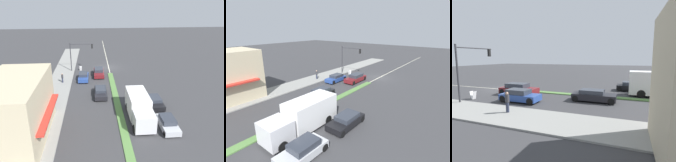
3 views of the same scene
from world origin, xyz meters
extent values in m
plane|color=#38383A|center=(0.00, 18.00, 0.00)|extent=(160.00, 160.00, 0.00)
cube|color=gray|center=(9.00, 18.50, 0.06)|extent=(4.00, 73.00, 0.12)
cube|color=#568442|center=(0.00, 27.00, 0.05)|extent=(0.90, 46.00, 0.10)
cube|color=beige|center=(0.00, 0.00, 0.00)|extent=(0.16, 60.00, 0.01)
cube|color=#C6B793|center=(10.96, 23.81, 3.34)|extent=(5.59, 10.62, 6.45)
cube|color=red|center=(7.81, 23.81, 2.92)|extent=(0.70, 8.50, 0.20)
cylinder|color=#333338|center=(7.55, 1.86, 2.92)|extent=(0.18, 0.18, 5.60)
cylinder|color=#333338|center=(5.30, 1.86, 5.42)|extent=(4.50, 0.12, 0.12)
cube|color=black|center=(3.35, 1.86, 4.97)|extent=(0.28, 0.24, 0.84)
sphere|color=red|center=(3.35, 1.73, 5.24)|extent=(0.18, 0.18, 0.18)
sphere|color=gold|center=(3.35, 1.73, 4.97)|extent=(0.18, 0.18, 0.18)
sphere|color=green|center=(3.35, 1.73, 4.70)|extent=(0.18, 0.18, 0.18)
cylinder|color=#282D42|center=(8.53, 8.33, 0.54)|extent=(0.26, 0.26, 0.83)
cylinder|color=#333338|center=(8.53, 8.33, 1.25)|extent=(0.34, 0.34, 0.59)
sphere|color=tan|center=(8.53, 8.33, 1.66)|extent=(0.22, 0.22, 0.22)
cube|color=silver|center=(5.76, 1.49, 0.43)|extent=(0.45, 0.21, 0.84)
cube|color=silver|center=(5.76, 1.81, 0.43)|extent=(0.45, 0.21, 0.84)
cube|color=silver|center=(-2.20, 23.73, 1.22)|extent=(2.28, 2.20, 1.90)
cube|color=white|center=(-2.20, 19.88, 1.57)|extent=(2.40, 5.10, 2.60)
cylinder|color=black|center=(-3.28, 23.93, 0.45)|extent=(0.28, 0.90, 0.90)
cylinder|color=black|center=(-1.12, 23.93, 0.45)|extent=(0.28, 0.90, 0.90)
cylinder|color=black|center=(-3.28, 18.63, 0.45)|extent=(0.28, 0.90, 0.90)
cylinder|color=black|center=(-1.12, 18.63, 0.45)|extent=(0.28, 0.90, 0.90)
cube|color=#B7BABF|center=(-5.00, 23.43, 0.49)|extent=(1.76, 4.00, 0.62)
cube|color=#2D333D|center=(-5.00, 23.23, 1.05)|extent=(1.50, 2.20, 0.51)
cylinder|color=black|center=(-5.78, 25.00, 0.33)|extent=(0.22, 0.66, 0.66)
cylinder|color=black|center=(-4.22, 25.00, 0.33)|extent=(0.22, 0.66, 0.66)
cylinder|color=black|center=(-5.78, 21.86, 0.33)|extent=(0.22, 0.66, 0.66)
cylinder|color=black|center=(-4.22, 21.86, 0.33)|extent=(0.22, 0.66, 0.66)
cube|color=black|center=(2.20, 14.04, 0.49)|extent=(1.79, 4.38, 0.62)
cube|color=#2D333D|center=(2.20, 13.82, 1.00)|extent=(1.52, 2.41, 0.40)
cylinder|color=black|center=(1.40, 15.81, 0.33)|extent=(0.22, 0.65, 0.65)
cylinder|color=black|center=(3.00, 15.81, 0.33)|extent=(0.22, 0.65, 0.65)
cylinder|color=black|center=(1.40, 12.27, 0.33)|extent=(0.22, 0.65, 0.65)
cylinder|color=black|center=(3.00, 12.27, 0.33)|extent=(0.22, 0.65, 0.65)
cube|color=black|center=(-5.00, 17.88, 0.48)|extent=(1.85, 4.18, 0.62)
cube|color=#2D333D|center=(-5.00, 17.67, 1.00)|extent=(1.57, 2.30, 0.43)
cylinder|color=black|center=(-5.82, 19.56, 0.31)|extent=(0.22, 0.62, 0.62)
cylinder|color=black|center=(-4.18, 19.56, 0.31)|extent=(0.22, 0.62, 0.62)
cylinder|color=black|center=(-5.82, 16.20, 0.31)|extent=(0.22, 0.62, 0.62)
cylinder|color=black|center=(-4.18, 16.20, 0.31)|extent=(0.22, 0.62, 0.62)
cube|color=maroon|center=(2.20, 5.01, 0.53)|extent=(1.81, 4.59, 0.67)
cube|color=#2D333D|center=(2.20, 4.78, 1.12)|extent=(1.54, 2.52, 0.52)
cylinder|color=black|center=(1.40, 6.84, 0.36)|extent=(0.22, 0.72, 0.72)
cylinder|color=black|center=(3.00, 6.84, 0.36)|extent=(0.22, 0.72, 0.72)
cylinder|color=black|center=(1.40, 3.18, 0.36)|extent=(0.22, 0.72, 0.72)
cylinder|color=black|center=(3.00, 3.18, 0.36)|extent=(0.22, 0.72, 0.72)
cube|color=#284793|center=(5.00, 7.11, 0.50)|extent=(1.71, 4.03, 0.61)
cube|color=#2D333D|center=(5.00, 6.91, 1.04)|extent=(1.46, 2.22, 0.48)
cylinder|color=black|center=(4.24, 8.67, 0.35)|extent=(0.22, 0.70, 0.70)
cylinder|color=black|center=(5.76, 8.67, 0.35)|extent=(0.22, 0.70, 0.70)
cylinder|color=black|center=(4.24, 5.55, 0.35)|extent=(0.22, 0.70, 0.70)
cylinder|color=black|center=(5.76, 5.55, 0.35)|extent=(0.22, 0.70, 0.70)
camera|label=1|loc=(3.08, 43.94, 13.91)|focal=35.00mm
camera|label=2|loc=(-13.78, 30.26, 9.42)|focal=28.00mm
camera|label=3|loc=(19.57, 17.28, 4.50)|focal=28.00mm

